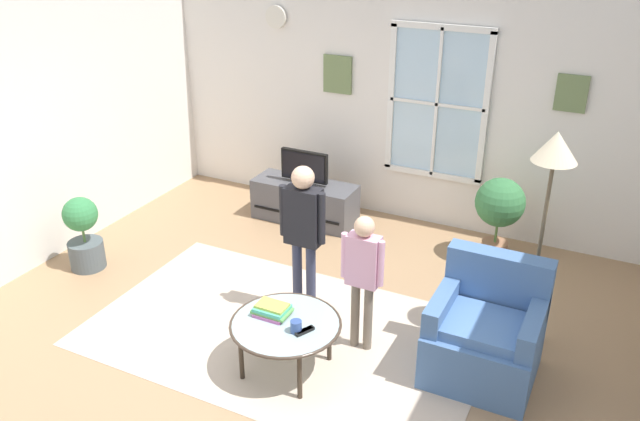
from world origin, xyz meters
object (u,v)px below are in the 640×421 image
remote_near_cup (304,331)px  potted_plant_by_window (499,207)px  armchair (485,335)px  person_pink_shirt (363,268)px  book_stack (272,310)px  remote_near_books (305,331)px  potted_plant_corner (83,233)px  tv_stand (305,202)px  coffee_table (286,326)px  person_black_shirt (303,225)px  floor_lamp (552,170)px  cup (296,326)px  television (304,166)px

remote_near_cup → potted_plant_by_window: 2.54m
armchair → person_pink_shirt: 1.00m
person_pink_shirt → armchair: bearing=7.6°
book_stack → potted_plant_by_window: 2.58m
armchair → potted_plant_by_window: size_ratio=1.04×
remote_near_books → potted_plant_corner: bearing=168.8°
potted_plant_by_window → potted_plant_corner: size_ratio=1.16×
person_pink_shirt → potted_plant_by_window: bearing=71.8°
tv_stand → coffee_table: 2.52m
book_stack → remote_near_cup: 0.33m
remote_near_cup → person_black_shirt: bearing=117.7°
tv_stand → remote_near_books: tv_stand is taller
book_stack → tv_stand: bearing=111.9°
potted_plant_corner → floor_lamp: 4.15m
cup → remote_near_cup: 0.07m
remote_near_books → floor_lamp: floor_lamp is taller
armchair → remote_near_books: bearing=-150.1°
person_pink_shirt → potted_plant_corner: size_ratio=1.57×
remote_near_books → potted_plant_corner: potted_plant_corner is taller
television → coffee_table: television is taller
tv_stand → remote_near_cup: bearing=-62.5°
television → book_stack: 2.42m
coffee_table → cup: cup is taller
remote_near_cup → television: bearing=117.5°
person_pink_shirt → potted_plant_corner: bearing=-179.7°
book_stack → floor_lamp: bearing=34.0°
coffee_table → floor_lamp: floor_lamp is taller
television → potted_plant_corner: bearing=-127.4°
potted_plant_corner → floor_lamp: floor_lamp is taller
television → armchair: (2.35, -1.67, -0.30)m
potted_plant_corner → tv_stand: bearing=52.7°
television → potted_plant_by_window: bearing=1.9°
potted_plant_by_window → potted_plant_corner: 3.91m
coffee_table → person_black_shirt: 0.86m
television → potted_plant_by_window: (2.04, 0.07, -0.08)m
person_black_shirt → potted_plant_corner: 2.27m
person_black_shirt → armchair: bearing=-3.3°
coffee_table → television: bearing=114.4°
tv_stand → television: television is taller
armchair → cup: (-1.19, -0.68, 0.13)m
coffee_table → tv_stand: bearing=114.4°
remote_near_books → remote_near_cup: 0.01m
armchair → book_stack: bearing=-158.5°
tv_stand → potted_plant_corner: bearing=-127.3°
remote_near_cup → cup: bearing=-164.8°
armchair → person_pink_shirt: (-0.92, -0.12, 0.38)m
remote_near_cup → floor_lamp: (1.35, 1.22, 1.03)m
armchair → remote_near_cup: bearing=-149.6°
remote_near_cup → person_pink_shirt: person_pink_shirt is taller
tv_stand → potted_plant_by_window: (2.04, 0.06, 0.33)m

